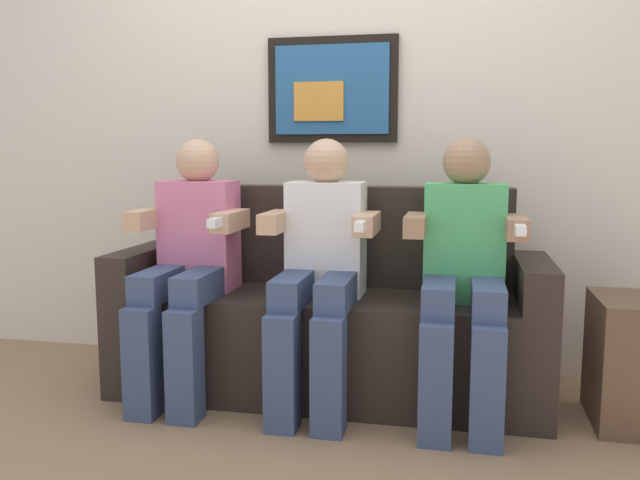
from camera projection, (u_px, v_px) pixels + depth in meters
name	position (u px, v px, depth m)	size (l,w,h in m)	color
ground_plane	(312.00, 419.00, 2.61)	(5.53, 5.53, 0.00)	#8C6B4C
back_wall_assembly	(346.00, 101.00, 3.18)	(4.25, 0.10, 2.60)	beige
couch	(328.00, 322.00, 2.89)	(1.85, 0.58, 0.90)	#2D231E
person_on_left	(189.00, 258.00, 2.81)	(0.46, 0.56, 1.11)	pink
person_in_middle	(321.00, 263.00, 2.69)	(0.46, 0.56, 1.11)	white
person_on_right	(464.00, 268.00, 2.57)	(0.46, 0.56, 1.11)	#4CB266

